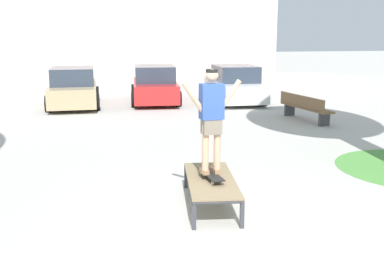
% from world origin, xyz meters
% --- Properties ---
extents(ground_plane, '(120.00, 120.00, 0.00)m').
position_xyz_m(ground_plane, '(0.00, 0.00, 0.00)').
color(ground_plane, '#B7B5AD').
extents(skate_box, '(1.00, 1.98, 0.46)m').
position_xyz_m(skate_box, '(-0.09, 0.81, 0.41)').
color(skate_box, '#38383D').
rests_on(skate_box, ground).
extents(skateboard, '(0.27, 0.81, 0.09)m').
position_xyz_m(skateboard, '(-0.09, 0.80, 0.54)').
color(skateboard, black).
rests_on(skateboard, skate_box).
extents(skater, '(1.00, 0.31, 1.69)m').
position_xyz_m(skater, '(-0.09, 0.80, 1.53)').
color(skater, tan).
rests_on(skater, skateboard).
extents(car_tan, '(1.92, 4.20, 1.50)m').
position_xyz_m(car_tan, '(-2.73, 12.08, 0.69)').
color(car_tan, tan).
rests_on(car_tan, ground).
extents(car_red, '(2.17, 4.32, 1.50)m').
position_xyz_m(car_red, '(0.48, 12.46, 0.69)').
color(car_red, red).
rests_on(car_red, ground).
extents(car_white, '(2.05, 4.27, 1.50)m').
position_xyz_m(car_white, '(3.69, 11.85, 0.69)').
color(car_white, silver).
rests_on(car_white, ground).
extents(park_bench, '(0.81, 2.44, 0.83)m').
position_xyz_m(park_bench, '(4.70, 7.42, 0.45)').
color(park_bench, brown).
rests_on(park_bench, ground).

